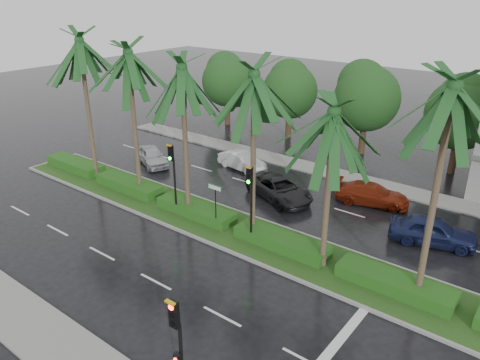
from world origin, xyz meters
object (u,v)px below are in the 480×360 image
Objects in this scene: signal_median_left at (173,169)px; car_white at (242,161)px; car_blue at (433,231)px; street_sign at (215,195)px; car_darkgrey at (279,188)px; car_red at (372,194)px; car_silver at (152,156)px; signal_near at (179,352)px.

signal_median_left is 1.12× the size of car_white.
car_blue is (13.00, 6.05, -2.25)m from signal_median_left.
signal_median_left is 8.88m from car_white.
street_sign is 5.84m from car_darkgrey.
car_white is at bearing 82.54° from car_darkgrey.
car_silver is at bearing 88.35° from car_red.
car_blue reaches higher than car_silver.
signal_median_left is at bearing -176.53° from street_sign.
car_red is at bearing 45.70° from signal_median_left.
car_silver is (-17.50, 14.74, -1.82)m from signal_near.
street_sign reaches higher than car_darkgrey.
car_white is 0.89× the size of car_blue.
car_darkgrey is at bearing 105.47° from car_red.
street_sign reaches higher than car_red.
car_silver is 0.89× the size of car_red.
car_darkgrey reaches higher than car_white.
street_sign is 9.51m from car_white.
car_darkgrey is (11.00, 0.77, 0.01)m from car_silver.
car_darkgrey is (0.50, 5.64, -1.43)m from street_sign.
car_white is 0.86× the size of car_red.
car_silver is 0.80× the size of car_darkgrey.
street_sign is 10.25m from car_red.
signal_near is 21.54m from car_white.
car_blue is (20.50, 1.00, 0.07)m from car_silver.
street_sign is 11.67m from car_blue.
signal_near is at bearing -54.66° from street_sign.
street_sign is 0.52× the size of car_darkgrey.
signal_median_left is 14.51m from car_blue.
signal_near is 0.96× the size of car_red.
street_sign is at bearing -90.15° from car_silver.
signal_near is at bearing 170.11° from car_red.
signal_near reaches higher than street_sign.
car_darkgrey is (3.50, 5.82, -2.30)m from signal_median_left.
car_silver is at bearing 114.15° from car_darkgrey.
street_sign is at bearing 3.47° from signal_median_left.
car_red reaches higher than car_white.
signal_near is 22.95m from car_silver.
car_silver is at bearing 76.62° from car_blue.
signal_near is at bearing -105.39° from car_silver.
car_white is (6.00, 3.39, -0.04)m from car_silver.
car_darkgrey is at bearing 75.19° from car_blue.
car_red is at bearing 57.19° from street_sign.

